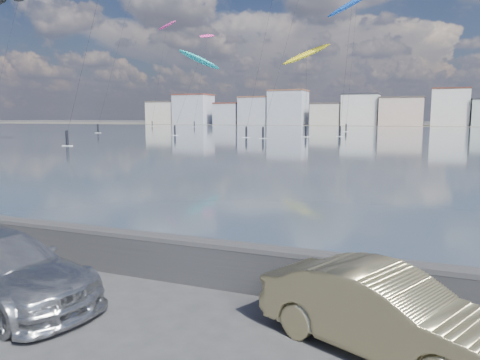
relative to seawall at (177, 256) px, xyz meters
name	(u,v)px	position (x,y,z in m)	size (l,w,h in m)	color
ground	(100,331)	(0.00, -2.70, -0.58)	(700.00, 700.00, 0.00)	#333335
bay_water	(403,135)	(0.00, 88.80, -0.58)	(500.00, 177.00, 0.00)	#30434E
far_shore_strip	(418,125)	(0.00, 197.30, -0.57)	(500.00, 60.00, 0.00)	#4C473D
seawall	(177,256)	(0.00, 0.00, 0.00)	(400.00, 0.36, 1.08)	#28282B
far_buildings	(422,110)	(1.31, 183.30, 5.44)	(240.79, 13.26, 14.60)	beige
car_champagne	(384,311)	(4.62, -1.60, 0.09)	(1.42, 4.06, 1.34)	tan
kitesurfer_1	(207,38)	(-69.71, 143.42, 30.49)	(4.59, 11.53, 33.22)	#E5338C
kitesurfer_4	(199,61)	(-39.63, 78.43, 14.38)	(9.00, 11.69, 17.65)	#19BFBF
kitesurfer_5	(352,4)	(-10.20, 85.18, 24.28)	(10.03, 10.36, 28.06)	blue
kitesurfer_6	(167,27)	(-89.35, 149.32, 36.52)	(9.20, 13.42, 39.70)	#E5338C
kitesurfer_7	(18,1)	(-86.40, 77.29, 30.00)	(8.72, 14.25, 32.09)	black
kitesurfer_9	(306,55)	(-19.64, 88.09, 15.72)	(10.68, 19.15, 19.25)	yellow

